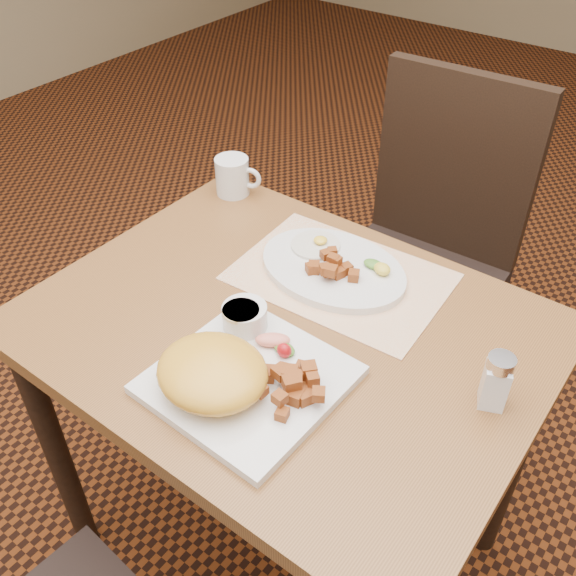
# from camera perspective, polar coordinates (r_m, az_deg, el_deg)

# --- Properties ---
(ground) EXTENTS (8.00, 8.00, 0.00)m
(ground) POSITION_cam_1_polar(r_m,az_deg,el_deg) (1.75, -0.15, -21.55)
(ground) COLOR black
(ground) RESTS_ON ground
(table) EXTENTS (0.90, 0.70, 0.75)m
(table) POSITION_cam_1_polar(r_m,az_deg,el_deg) (1.23, -0.20, -6.88)
(table) COLOR brown
(table) RESTS_ON ground
(chair_far) EXTENTS (0.44, 0.45, 0.97)m
(chair_far) POSITION_cam_1_polar(r_m,az_deg,el_deg) (1.75, 12.22, 3.87)
(chair_far) COLOR black
(chair_far) RESTS_ON ground
(placemat) EXTENTS (0.42, 0.30, 0.00)m
(placemat) POSITION_cam_1_polar(r_m,az_deg,el_deg) (1.26, 4.68, 1.00)
(placemat) COLOR white
(placemat) RESTS_ON table
(plate_square) EXTENTS (0.29, 0.29, 0.02)m
(plate_square) POSITION_cam_1_polar(r_m,az_deg,el_deg) (1.05, -3.50, -8.14)
(plate_square) COLOR silver
(plate_square) RESTS_ON table
(plate_oval) EXTENTS (0.31, 0.24, 0.02)m
(plate_oval) POSITION_cam_1_polar(r_m,az_deg,el_deg) (1.26, 4.01, 1.76)
(plate_oval) COLOR silver
(plate_oval) RESTS_ON placemat
(hollandaise_mound) EXTENTS (0.19, 0.16, 0.07)m
(hollandaise_mound) POSITION_cam_1_polar(r_m,az_deg,el_deg) (1.01, -6.80, -7.45)
(hollandaise_mound) COLOR gold
(hollandaise_mound) RESTS_ON plate_square
(ramekin) EXTENTS (0.08, 0.08, 0.04)m
(ramekin) POSITION_cam_1_polar(r_m,az_deg,el_deg) (1.11, -3.90, -2.52)
(ramekin) COLOR silver
(ramekin) RESTS_ON plate_square
(garnish_sq) EXTENTS (0.08, 0.06, 0.03)m
(garnish_sq) POSITION_cam_1_polar(r_m,az_deg,el_deg) (1.08, -0.91, -5.02)
(garnish_sq) COLOR #387223
(garnish_sq) RESTS_ON plate_square
(fried_egg) EXTENTS (0.10, 0.10, 0.02)m
(fried_egg) POSITION_cam_1_polar(r_m,az_deg,el_deg) (1.30, 2.52, 3.89)
(fried_egg) COLOR white
(fried_egg) RESTS_ON plate_oval
(garnish_ov) EXTENTS (0.07, 0.04, 0.02)m
(garnish_ov) POSITION_cam_1_polar(r_m,az_deg,el_deg) (1.25, 8.06, 1.87)
(garnish_ov) COLOR #387223
(garnish_ov) RESTS_ON plate_oval
(salt_shaker) EXTENTS (0.06, 0.06, 0.10)m
(salt_shaker) POSITION_cam_1_polar(r_m,az_deg,el_deg) (1.04, 18.01, -7.83)
(salt_shaker) COLOR white
(salt_shaker) RESTS_ON table
(coffee_mug) EXTENTS (0.11, 0.08, 0.09)m
(coffee_mug) POSITION_cam_1_polar(r_m,az_deg,el_deg) (1.50, -4.89, 9.87)
(coffee_mug) COLOR silver
(coffee_mug) RESTS_ON table
(home_fries_sq) EXTENTS (0.13, 0.12, 0.04)m
(home_fries_sq) POSITION_cam_1_polar(r_m,az_deg,el_deg) (1.00, 0.42, -8.51)
(home_fries_sq) COLOR #974918
(home_fries_sq) RESTS_ON plate_square
(home_fries_ov) EXTENTS (0.11, 0.08, 0.04)m
(home_fries_ov) POSITION_cam_1_polar(r_m,az_deg,el_deg) (1.23, 3.97, 1.86)
(home_fries_ov) COLOR #974918
(home_fries_ov) RESTS_ON plate_oval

